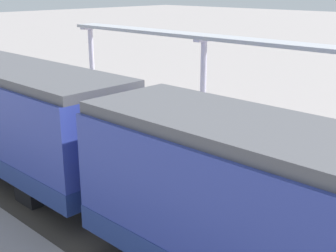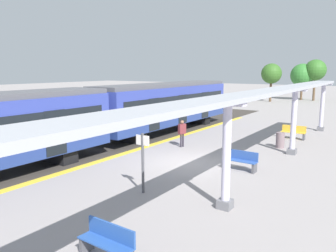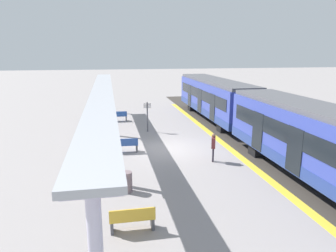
{
  "view_description": "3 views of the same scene",
  "coord_description": "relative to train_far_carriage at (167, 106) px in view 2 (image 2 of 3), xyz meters",
  "views": [
    {
      "loc": [
        -12.01,
        -8.26,
        5.74
      ],
      "look_at": [
        -1.48,
        1.77,
        1.14
      ],
      "focal_mm": 47.8,
      "sensor_mm": 36.0,
      "label": 1
    },
    {
      "loc": [
        7.86,
        -13.86,
        4.45
      ],
      "look_at": [
        -0.52,
        -1.17,
        1.91
      ],
      "focal_mm": 36.46,
      "sensor_mm": 36.0,
      "label": 2
    },
    {
      "loc": [
        3.28,
        18.03,
        5.8
      ],
      "look_at": [
        0.12,
        1.41,
        1.77
      ],
      "focal_mm": 33.55,
      "sensor_mm": 36.0,
      "label": 3
    }
  ],
  "objects": [
    {
      "name": "canopy_pillar_third",
      "position": [
        9.32,
        -2.1,
        -0.07
      ],
      "size": [
        1.1,
        0.44,
        3.47
      ],
      "color": "slate",
      "rests_on": "ground"
    },
    {
      "name": "passenger_waiting_near_edge",
      "position": [
        3.58,
        -3.83,
        -0.86
      ],
      "size": [
        0.34,
        0.49,
        1.56
      ],
      "color": "#2B2632",
      "rests_on": "ground"
    },
    {
      "name": "canopy_beam",
      "position": [
        9.32,
        -6.57,
        1.71
      ],
      "size": [
        1.2,
        26.42,
        0.16
      ],
      "primitive_type": "cube",
      "color": "#A8AAB2",
      "rests_on": "canopy_pillar_nearest"
    },
    {
      "name": "platform_info_sign",
      "position": [
        6.24,
        -10.98,
        -0.5
      ],
      "size": [
        0.56,
        0.1,
        2.2
      ],
      "color": "#4C4C51",
      "rests_on": "ground"
    },
    {
      "name": "bench_mid_platform",
      "position": [
        8.25,
        -14.95,
        -1.39
      ],
      "size": [
        1.52,
        0.51,
        0.86
      ],
      "color": "#274F9C",
      "rests_on": "ground"
    },
    {
      "name": "trackbed",
      "position": [
        -0.01,
        -6.53,
        -1.83
      ],
      "size": [
        3.2,
        44.44,
        0.01
      ],
      "primitive_type": "cube",
      "color": "#38332D",
      "rests_on": "ground"
    },
    {
      "name": "tree_right_background",
      "position": [
        2.29,
        32.04,
        1.74
      ],
      "size": [
        3.37,
        3.37,
        5.27
      ],
      "color": "brown",
      "rests_on": "ground"
    },
    {
      "name": "tree_left_background",
      "position": [
        4.02,
        31.93,
        2.47
      ],
      "size": [
        2.99,
        2.99,
        5.83
      ],
      "color": "brown",
      "rests_on": "ground"
    },
    {
      "name": "canopy_pillar_second",
      "position": [
        9.32,
        -10.66,
        -0.07
      ],
      "size": [
        1.1,
        0.44,
        3.47
      ],
      "color": "slate",
      "rests_on": "ground"
    },
    {
      "name": "tactile_edge_strip",
      "position": [
        1.82,
        -6.53,
        -1.83
      ],
      "size": [
        0.44,
        32.44,
        0.01
      ],
      "primitive_type": "cube",
      "color": "gold",
      "rests_on": "ground"
    },
    {
      "name": "bench_near_end",
      "position": [
        8.13,
        -6.31,
        -1.39
      ],
      "size": [
        1.52,
        0.51,
        0.86
      ],
      "color": "#2D509A",
      "rests_on": "ground"
    },
    {
      "name": "canopy_pillar_fourth",
      "position": [
        9.32,
        6.24,
        -0.07
      ],
      "size": [
        1.1,
        0.44,
        3.47
      ],
      "color": "slate",
      "rests_on": "ground"
    },
    {
      "name": "bench_far_end",
      "position": [
        8.38,
        2.14,
        -1.39
      ],
      "size": [
        1.5,
        0.45,
        0.86
      ],
      "color": "gold",
      "rests_on": "ground"
    },
    {
      "name": "train_far_carriage",
      "position": [
        0.0,
        0.0,
        0.0
      ],
      "size": [
        2.65,
        13.66,
        3.48
      ],
      "color": "#31409C",
      "rests_on": "ground"
    },
    {
      "name": "ground_plane",
      "position": [
        5.68,
        -6.53,
        -1.83
      ],
      "size": [
        176.0,
        176.0,
        0.0
      ],
      "primitive_type": "plane",
      "color": "gray"
    },
    {
      "name": "tree_centre_background",
      "position": [
        -0.71,
        27.0,
        2.0
      ],
      "size": [
        2.76,
        2.76,
        5.25
      ],
      "color": "brown",
      "rests_on": "ground"
    },
    {
      "name": "trash_bin",
      "position": [
        8.38,
        -0.93,
        -1.39
      ],
      "size": [
        0.48,
        0.48,
        0.88
      ],
      "primitive_type": "cylinder",
      "color": "slate",
      "rests_on": "ground"
    }
  ]
}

